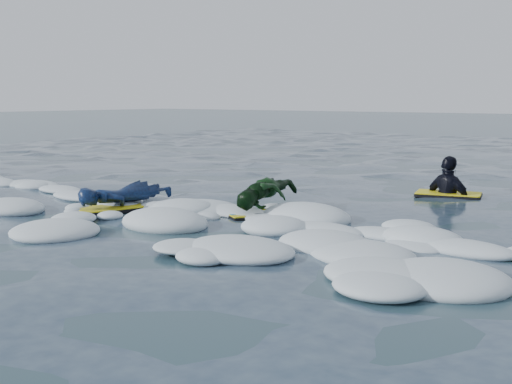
# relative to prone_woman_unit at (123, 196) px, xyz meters

# --- Properties ---
(ground) EXTENTS (120.00, 120.00, 0.00)m
(ground) POSITION_rel_prone_woman_unit_xyz_m (1.37, -1.09, -0.19)
(ground) COLOR #162635
(ground) RESTS_ON ground
(foam_band) EXTENTS (12.00, 3.10, 0.30)m
(foam_band) POSITION_rel_prone_woman_unit_xyz_m (1.37, -0.06, -0.19)
(foam_band) COLOR silver
(foam_band) RESTS_ON ground
(prone_woman_unit) EXTENTS (0.79, 1.54, 0.37)m
(prone_woman_unit) POSITION_rel_prone_woman_unit_xyz_m (0.00, 0.00, 0.00)
(prone_woman_unit) COLOR black
(prone_woman_unit) RESTS_ON ground
(prone_child_unit) EXTENTS (0.84, 1.37, 0.50)m
(prone_child_unit) POSITION_rel_prone_woman_unit_xyz_m (1.87, 0.89, 0.07)
(prone_child_unit) COLOR black
(prone_child_unit) RESTS_ON ground
(waiting_rider_unit) EXTENTS (1.12, 0.79, 1.52)m
(waiting_rider_unit) POSITION_rel_prone_woman_unit_xyz_m (3.27, 3.92, -0.27)
(waiting_rider_unit) COLOR black
(waiting_rider_unit) RESTS_ON ground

